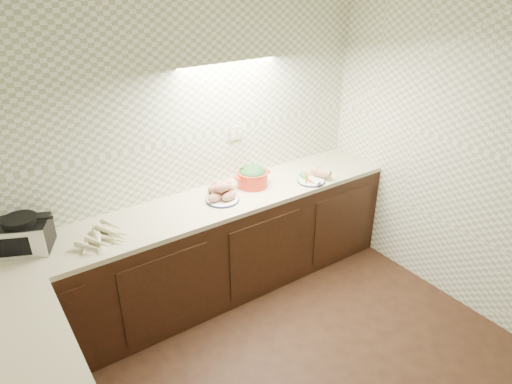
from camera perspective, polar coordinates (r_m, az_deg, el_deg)
room at (r=2.24m, az=9.90°, el=-0.56°), size 3.60×3.60×2.60m
counter at (r=3.11m, az=-11.00°, el=-18.62°), size 3.60×3.60×0.90m
toaster_oven at (r=3.44m, az=-27.12°, el=-4.78°), size 0.42×0.38×0.24m
parsnip_pile at (r=3.39m, az=-19.46°, el=-5.27°), size 0.40×0.39×0.07m
sweet_potato_plate at (r=3.71m, az=-4.26°, el=-0.13°), size 0.29×0.28×0.17m
onion_bowl at (r=3.85m, az=-5.02°, el=0.37°), size 0.13×0.13×0.10m
dutch_oven at (r=3.94m, az=-0.45°, el=1.99°), size 0.33×0.28×0.19m
veg_plate at (r=4.10m, az=7.18°, el=2.08°), size 0.31×0.31×0.12m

